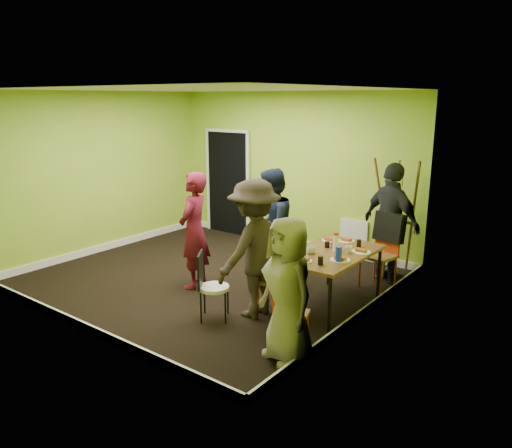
{
  "coord_description": "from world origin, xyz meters",
  "views": [
    {
      "loc": [
        4.93,
        -5.31,
        2.69
      ],
      "look_at": [
        0.89,
        0.0,
        0.99
      ],
      "focal_mm": 35.0,
      "sensor_mm": 36.0,
      "label": 1
    }
  ],
  "objects_px": {
    "chair_left_near": "(270,272)",
    "person_left_near": "(254,249)",
    "chair_front_end": "(290,310)",
    "person_front_end": "(288,290)",
    "orange_bottle": "(333,244)",
    "chair_left_far": "(278,254)",
    "person_back_end": "(391,223)",
    "blue_bottle": "(339,254)",
    "chair_bentwood": "(209,283)",
    "chair_back_end": "(387,235)",
    "thermos": "(336,243)",
    "dining_table": "(330,256)",
    "easel": "(395,218)",
    "person_left_far": "(271,228)",
    "person_standing": "(194,231)"
  },
  "relations": [
    {
      "from": "person_standing",
      "to": "person_back_end",
      "type": "distance_m",
      "value": 2.88
    },
    {
      "from": "chair_back_end",
      "to": "person_left_near",
      "type": "relative_size",
      "value": 0.62
    },
    {
      "from": "orange_bottle",
      "to": "person_front_end",
      "type": "relative_size",
      "value": 0.05
    },
    {
      "from": "dining_table",
      "to": "thermos",
      "type": "bearing_deg",
      "value": 66.64
    },
    {
      "from": "chair_bentwood",
      "to": "chair_left_far",
      "type": "bearing_deg",
      "value": 142.66
    },
    {
      "from": "chair_back_end",
      "to": "thermos",
      "type": "relative_size",
      "value": 4.93
    },
    {
      "from": "thermos",
      "to": "blue_bottle",
      "type": "xyz_separation_m",
      "value": [
        0.24,
        -0.37,
        -0.01
      ]
    },
    {
      "from": "person_front_end",
      "to": "easel",
      "type": "bearing_deg",
      "value": 114.56
    },
    {
      "from": "chair_back_end",
      "to": "person_front_end",
      "type": "xyz_separation_m",
      "value": [
        0.06,
        -2.67,
        0.01
      ]
    },
    {
      "from": "easel",
      "to": "blue_bottle",
      "type": "distance_m",
      "value": 2.01
    },
    {
      "from": "person_left_far",
      "to": "dining_table",
      "type": "bearing_deg",
      "value": 69.14
    },
    {
      "from": "dining_table",
      "to": "easel",
      "type": "height_order",
      "value": "easel"
    },
    {
      "from": "chair_left_far",
      "to": "chair_left_near",
      "type": "distance_m",
      "value": 0.88
    },
    {
      "from": "chair_back_end",
      "to": "person_front_end",
      "type": "relative_size",
      "value": 0.7
    },
    {
      "from": "chair_bentwood",
      "to": "person_left_far",
      "type": "height_order",
      "value": "person_left_far"
    },
    {
      "from": "chair_left_far",
      "to": "person_front_end",
      "type": "xyz_separation_m",
      "value": [
        1.26,
        -1.64,
        0.28
      ]
    },
    {
      "from": "thermos",
      "to": "person_back_end",
      "type": "distance_m",
      "value": 1.32
    },
    {
      "from": "thermos",
      "to": "chair_front_end",
      "type": "bearing_deg",
      "value": -81.07
    },
    {
      "from": "chair_left_near",
      "to": "person_left_far",
      "type": "bearing_deg",
      "value": -158.71
    },
    {
      "from": "person_left_near",
      "to": "person_front_end",
      "type": "distance_m",
      "value": 1.19
    },
    {
      "from": "chair_left_far",
      "to": "easel",
      "type": "xyz_separation_m",
      "value": [
        1.11,
        1.55,
        0.4
      ]
    },
    {
      "from": "person_left_far",
      "to": "person_standing",
      "type": "bearing_deg",
      "value": -57.85
    },
    {
      "from": "chair_back_end",
      "to": "thermos",
      "type": "bearing_deg",
      "value": 89.65
    },
    {
      "from": "person_standing",
      "to": "person_front_end",
      "type": "distance_m",
      "value": 2.42
    },
    {
      "from": "chair_front_end",
      "to": "person_back_end",
      "type": "bearing_deg",
      "value": 71.51
    },
    {
      "from": "chair_back_end",
      "to": "chair_bentwood",
      "type": "xyz_separation_m",
      "value": [
        -1.26,
        -2.42,
        -0.29
      ]
    },
    {
      "from": "person_standing",
      "to": "person_left_far",
      "type": "height_order",
      "value": "person_left_far"
    },
    {
      "from": "chair_left_far",
      "to": "blue_bottle",
      "type": "bearing_deg",
      "value": 46.76
    },
    {
      "from": "chair_left_near",
      "to": "person_front_end",
      "type": "distance_m",
      "value": 1.23
    },
    {
      "from": "chair_bentwood",
      "to": "orange_bottle",
      "type": "bearing_deg",
      "value": 112.75
    },
    {
      "from": "chair_front_end",
      "to": "person_front_end",
      "type": "xyz_separation_m",
      "value": [
        0.07,
        -0.16,
        0.3
      ]
    },
    {
      "from": "person_left_near",
      "to": "person_back_end",
      "type": "bearing_deg",
      "value": 163.26
    },
    {
      "from": "thermos",
      "to": "orange_bottle",
      "type": "bearing_deg",
      "value": 129.13
    },
    {
      "from": "chair_left_far",
      "to": "thermos",
      "type": "xyz_separation_m",
      "value": [
        0.97,
        -0.08,
        0.36
      ]
    },
    {
      "from": "dining_table",
      "to": "chair_back_end",
      "type": "height_order",
      "value": "chair_back_end"
    },
    {
      "from": "person_left_far",
      "to": "chair_front_end",
      "type": "bearing_deg",
      "value": 31.3
    },
    {
      "from": "person_front_end",
      "to": "dining_table",
      "type": "bearing_deg",
      "value": 124.26
    },
    {
      "from": "chair_back_end",
      "to": "person_left_near",
      "type": "bearing_deg",
      "value": 76.94
    },
    {
      "from": "chair_front_end",
      "to": "orange_bottle",
      "type": "height_order",
      "value": "chair_front_end"
    },
    {
      "from": "chair_front_end",
      "to": "person_front_end",
      "type": "bearing_deg",
      "value": -84.25
    },
    {
      "from": "chair_front_end",
      "to": "person_back_end",
      "type": "relative_size",
      "value": 0.48
    },
    {
      "from": "chair_left_near",
      "to": "person_left_near",
      "type": "xyz_separation_m",
      "value": [
        -0.11,
        -0.18,
        0.34
      ]
    },
    {
      "from": "chair_left_far",
      "to": "chair_back_end",
      "type": "xyz_separation_m",
      "value": [
        1.2,
        1.04,
        0.27
      ]
    },
    {
      "from": "chair_left_far",
      "to": "chair_bentwood",
      "type": "xyz_separation_m",
      "value": [
        -0.06,
        -1.38,
        -0.03
      ]
    },
    {
      "from": "chair_bentwood",
      "to": "person_standing",
      "type": "bearing_deg",
      "value": -161.81
    },
    {
      "from": "chair_left_far",
      "to": "person_left_far",
      "type": "relative_size",
      "value": 0.52
    },
    {
      "from": "chair_left_far",
      "to": "person_back_end",
      "type": "distance_m",
      "value": 1.75
    },
    {
      "from": "person_standing",
      "to": "person_front_end",
      "type": "height_order",
      "value": "person_standing"
    },
    {
      "from": "dining_table",
      "to": "chair_front_end",
      "type": "height_order",
      "value": "chair_front_end"
    },
    {
      "from": "chair_left_near",
      "to": "person_left_far",
      "type": "relative_size",
      "value": 0.55
    }
  ]
}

